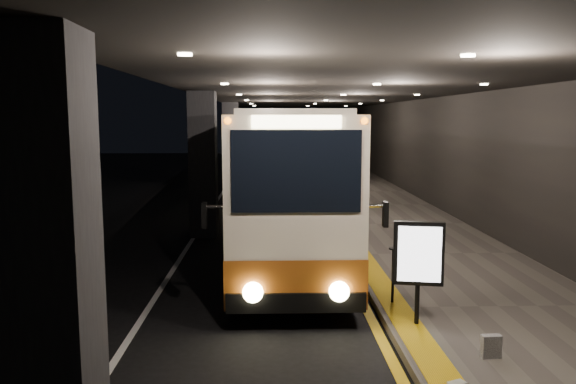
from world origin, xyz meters
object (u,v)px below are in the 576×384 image
object	(u,v)px
coach_main	(286,188)
stanchion_post	(393,276)
coach_second	(277,155)
passenger_boarding	(358,220)
coach_third	(276,143)
info_sign	(419,256)
bag_polka	(491,346)

from	to	relation	value
coach_main	stanchion_post	bearing A→B (deg)	-68.44
coach_second	passenger_boarding	bearing A→B (deg)	-85.99
coach_third	stanchion_post	world-z (taller)	coach_third
coach_main	info_sign	bearing A→B (deg)	-70.74
coach_main	coach_third	world-z (taller)	coach_main
coach_second	info_sign	bearing A→B (deg)	-87.34
coach_main	bag_polka	distance (m)	7.84
coach_second	stanchion_post	world-z (taller)	coach_second
coach_third	passenger_boarding	world-z (taller)	coach_third
coach_main	coach_second	bearing A→B (deg)	90.30
passenger_boarding	coach_second	bearing A→B (deg)	23.76
coach_main	coach_second	world-z (taller)	coach_main
coach_second	coach_third	bearing A→B (deg)	86.15
stanchion_post	coach_second	bearing A→B (deg)	95.86
passenger_boarding	coach_main	bearing A→B (deg)	88.66
bag_polka	coach_main	bearing A→B (deg)	111.08
coach_main	passenger_boarding	distance (m)	2.08
coach_third	passenger_boarding	bearing A→B (deg)	-87.69
bag_polka	stanchion_post	size ratio (longest dim) A/B	0.33
info_sign	stanchion_post	xyz separation A→B (m)	(-0.17, 1.11, -0.66)
info_sign	passenger_boarding	bearing A→B (deg)	102.84
coach_third	stanchion_post	xyz separation A→B (m)	(1.83, -33.09, -1.04)
info_sign	coach_third	bearing A→B (deg)	104.00
coach_main	passenger_boarding	xyz separation A→B (m)	(1.84, -0.59, -0.77)
passenger_boarding	info_sign	size ratio (longest dim) A/B	0.95
coach_main	passenger_boarding	world-z (taller)	coach_main
coach_second	coach_third	xyz separation A→B (m)	(0.12, 14.14, 0.03)
bag_polka	passenger_boarding	bearing A→B (deg)	98.04
passenger_boarding	coach_third	bearing A→B (deg)	19.94
coach_main	stanchion_post	world-z (taller)	coach_main
coach_main	coach_second	size ratio (longest dim) A/B	1.04
info_sign	coach_main	bearing A→B (deg)	119.93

